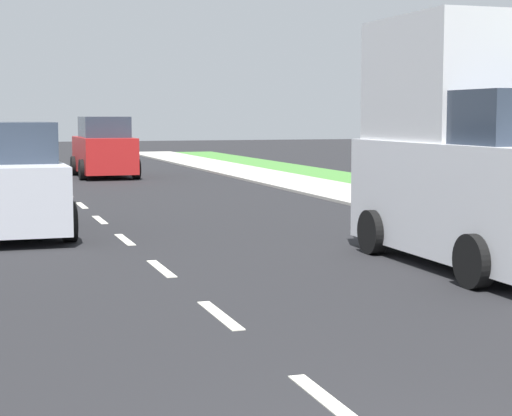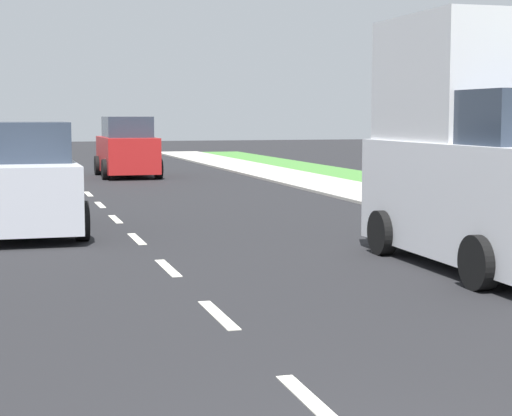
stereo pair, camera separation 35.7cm
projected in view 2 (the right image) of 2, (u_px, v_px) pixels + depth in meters
ground_plane at (87, 193)px, 24.01m from camera, size 96.00×96.00×0.00m
lane_center_line at (75, 182)px, 28.02m from camera, size 0.14×46.40×0.01m
delivery_truck at (483, 152)px, 12.38m from camera, size 2.16×4.60×3.54m
car_outgoing_far at (127, 149)px, 30.30m from camera, size 1.98×3.87×2.07m
car_oncoming_lead at (25, 182)px, 15.87m from camera, size 2.00×4.21×2.00m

